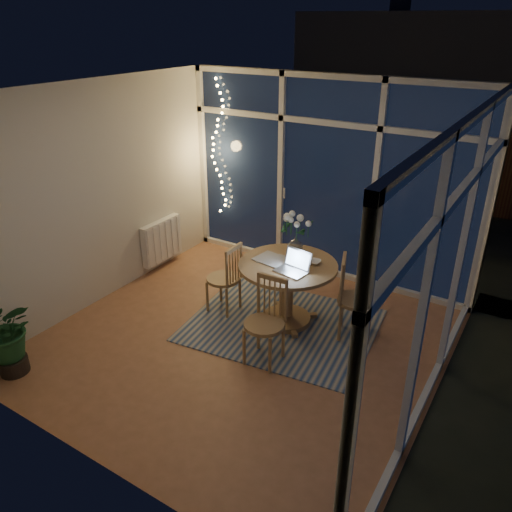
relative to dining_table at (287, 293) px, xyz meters
name	(u,v)px	position (x,y,z in m)	size (l,w,h in m)	color
floor	(243,340)	(-0.22, -0.58, -0.37)	(4.00, 4.00, 0.00)	#976242
ceiling	(240,92)	(-0.22, -0.58, 2.23)	(4.00, 4.00, 0.00)	white
wall_back	(328,180)	(-0.22, 1.42, 0.93)	(4.00, 0.04, 2.60)	beige
wall_front	(78,328)	(-0.22, -2.58, 0.93)	(4.00, 0.04, 2.60)	beige
wall_left	(100,195)	(-2.22, -0.58, 0.93)	(0.04, 4.00, 2.60)	beige
wall_right	(453,282)	(1.78, -0.58, 0.93)	(0.04, 4.00, 2.60)	beige
window_wall_back	(326,180)	(-0.22, 1.38, 0.93)	(4.00, 0.10, 2.60)	silver
window_wall_right	(448,281)	(1.74, -0.58, 0.93)	(0.10, 4.00, 2.60)	silver
radiator	(162,240)	(-2.16, 0.32, 0.03)	(0.10, 0.70, 0.58)	white
fairy_lights	(218,148)	(-1.87, 1.30, 1.15)	(0.24, 0.10, 1.85)	#FFC966
garden_patio	(418,215)	(0.28, 4.42, -0.43)	(12.00, 6.00, 0.10)	black
garden_fence	(405,153)	(-0.22, 4.92, 0.53)	(11.00, 0.08, 1.80)	#371B14
neighbour_roof	(468,67)	(0.08, 7.92, 1.83)	(7.00, 3.00, 2.20)	#373A42
garden_shrubs	(316,201)	(-1.02, 2.82, 0.08)	(0.90, 0.90, 0.90)	black
rug	(282,325)	(0.00, -0.10, -0.37)	(2.04, 1.64, 0.01)	#B6AA93
dining_table	(287,293)	(0.00, 0.00, 0.00)	(1.09, 1.09, 0.75)	#A77C4B
chair_left	(223,277)	(-0.76, -0.17, 0.07)	(0.41, 0.41, 0.88)	#A77C4B
chair_right	(357,298)	(0.76, 0.15, 0.10)	(0.44, 0.44, 0.95)	#A77C4B
chair_front	(264,323)	(0.16, -0.76, 0.09)	(0.43, 0.43, 0.92)	#A77C4B
laptop	(291,262)	(0.12, -0.15, 0.49)	(0.33, 0.28, 0.24)	silver
flower_vase	(295,243)	(-0.08, 0.32, 0.48)	(0.20, 0.20, 0.21)	silver
bowl	(314,262)	(0.23, 0.16, 0.39)	(0.15, 0.15, 0.04)	white
newspapers	(275,259)	(-0.18, 0.03, 0.38)	(0.39, 0.30, 0.01)	#BDB9B3
phone	(286,267)	(0.02, -0.08, 0.38)	(0.10, 0.05, 0.01)	black
potted_plant	(7,340)	(-1.85, -2.23, 0.01)	(0.54, 0.47, 0.76)	#1B4C26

